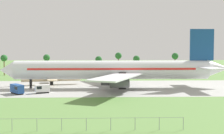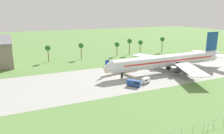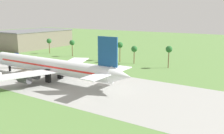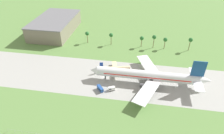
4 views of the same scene
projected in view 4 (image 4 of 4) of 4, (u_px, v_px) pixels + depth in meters
ground_plane at (104, 77)px, 144.27m from camera, size 600.00×600.00×0.00m
taxiway_strip at (104, 77)px, 144.26m from camera, size 320.00×44.00×0.02m
jet_airliner at (149, 76)px, 135.04m from camera, size 81.27×58.29×20.81m
regional_aircraft at (115, 68)px, 148.78m from camera, size 22.47×20.41×8.17m
baggage_tug at (111, 89)px, 131.47m from camera, size 4.73×3.56×2.59m
catering_van at (100, 89)px, 131.11m from camera, size 5.40×6.03×2.90m
terminal_building at (55, 25)px, 205.86m from camera, size 36.72×61.20×14.89m
palm_tree_row at (141, 37)px, 177.60m from camera, size 95.60×3.60×12.28m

